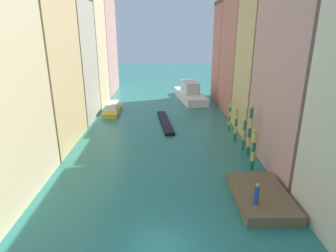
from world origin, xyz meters
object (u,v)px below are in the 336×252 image
object	(u,v)px
gondola_black	(165,122)
mooring_pole_3	(236,125)
mooring_pole_4	(230,115)
person_on_dock	(257,194)
vaporetto_white	(190,93)
waterfront_dock	(261,196)
mooring_pole_2	(244,129)
mooring_pole_1	(250,131)
mooring_pole_0	(253,149)
motorboat_0	(113,109)

from	to	relation	value
gondola_black	mooring_pole_3	bearing A→B (deg)	-38.49
mooring_pole_4	gondola_black	xyz separation A→B (m)	(-8.27, 2.71, -1.78)
person_on_dock	mooring_pole_3	bearing A→B (deg)	81.74
mooring_pole_4	vaporetto_white	size ratio (longest dim) A/B	0.31
mooring_pole_3	vaporetto_white	size ratio (longest dim) A/B	0.30
waterfront_dock	mooring_pole_4	bearing A→B (deg)	85.51
waterfront_dock	person_on_dock	size ratio (longest dim) A/B	3.92
mooring_pole_2	mooring_pole_3	xyz separation A→B (m)	(-0.16, 2.83, -0.46)
mooring_pole_1	mooring_pole_2	distance (m)	1.44
mooring_pole_1	vaporetto_white	distance (m)	25.25
waterfront_dock	mooring_pole_0	xyz separation A→B (m)	(0.85, 5.09, 1.65)
person_on_dock	vaporetto_white	distance (m)	34.59
mooring_pole_0	mooring_pole_1	world-z (taller)	mooring_pole_1
mooring_pole_1	mooring_pole_3	bearing A→B (deg)	93.65
person_on_dock	motorboat_0	size ratio (longest dim) A/B	0.22
mooring_pole_1	vaporetto_white	xyz separation A→B (m)	(-3.64, 24.94, -1.53)
mooring_pole_1	gondola_black	distance (m)	13.80
mooring_pole_2	mooring_pole_4	distance (m)	6.58
mooring_pole_0	mooring_pole_4	xyz separation A→B (m)	(0.41, 11.05, -0.06)
mooring_pole_1	mooring_pole_4	size ratio (longest dim) A/B	1.37
mooring_pole_0	mooring_pole_2	distance (m)	4.52
person_on_dock	vaporetto_white	xyz separation A→B (m)	(-1.36, 34.56, -0.32)
mooring_pole_4	mooring_pole_3	bearing A→B (deg)	-92.56
mooring_pole_0	mooring_pole_3	world-z (taller)	mooring_pole_0
person_on_dock	mooring_pole_2	bearing A→B (deg)	78.86
person_on_dock	gondola_black	bearing A→B (deg)	106.71
mooring_pole_0	mooring_pole_2	world-z (taller)	mooring_pole_2
mooring_pole_2	vaporetto_white	bearing A→B (deg)	98.53
mooring_pole_3	mooring_pole_2	bearing A→B (deg)	-86.79
mooring_pole_2	vaporetto_white	distance (m)	23.83
waterfront_dock	mooring_pole_0	size ratio (longest dim) A/B	1.56
mooring_pole_4	vaporetto_white	bearing A→B (deg)	101.78
mooring_pole_3	vaporetto_white	distance (m)	20.99
mooring_pole_0	mooring_pole_1	size ratio (longest dim) A/B	0.75
mooring_pole_3	waterfront_dock	bearing A→B (deg)	-95.07
gondola_black	mooring_pole_0	bearing A→B (deg)	-60.26
waterfront_dock	mooring_pole_0	world-z (taller)	mooring_pole_0
waterfront_dock	vaporetto_white	world-z (taller)	vaporetto_white
gondola_black	motorboat_0	bearing A→B (deg)	145.03
vaporetto_white	motorboat_0	xyz separation A→B (m)	(-12.86, -8.58, -0.55)
mooring_pole_1	gondola_black	world-z (taller)	mooring_pole_1
person_on_dock	mooring_pole_3	size ratio (longest dim) A/B	0.42
person_on_dock	mooring_pole_1	bearing A→B (deg)	76.66
mooring_pole_0	mooring_pole_1	xyz separation A→B (m)	(0.52, 3.08, 0.68)
person_on_dock	motorboat_0	xyz separation A→B (m)	(-14.22, 25.98, -0.87)
waterfront_dock	person_on_dock	bearing A→B (deg)	-122.26
mooring_pole_4	vaporetto_white	world-z (taller)	mooring_pole_4
person_on_dock	mooring_pole_1	size ratio (longest dim) A/B	0.30
gondola_black	motorboat_0	distance (m)	9.93
waterfront_dock	mooring_pole_1	xyz separation A→B (m)	(1.37, 8.18, 2.33)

